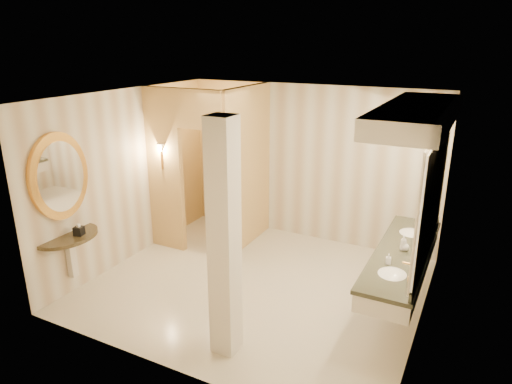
# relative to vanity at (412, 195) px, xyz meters

# --- Properties ---
(floor) EXTENTS (4.50, 4.50, 0.00)m
(floor) POSITION_rel_vanity_xyz_m (-1.98, -0.23, -1.63)
(floor) COLOR beige
(floor) RESTS_ON ground
(ceiling) EXTENTS (4.50, 4.50, 0.00)m
(ceiling) POSITION_rel_vanity_xyz_m (-1.98, -0.23, 1.07)
(ceiling) COLOR silver
(ceiling) RESTS_ON wall_back
(wall_back) EXTENTS (4.50, 0.02, 2.70)m
(wall_back) POSITION_rel_vanity_xyz_m (-1.98, 1.77, -0.28)
(wall_back) COLOR beige
(wall_back) RESTS_ON floor
(wall_front) EXTENTS (4.50, 0.02, 2.70)m
(wall_front) POSITION_rel_vanity_xyz_m (-1.98, -2.23, -0.28)
(wall_front) COLOR beige
(wall_front) RESTS_ON floor
(wall_left) EXTENTS (0.02, 4.00, 2.70)m
(wall_left) POSITION_rel_vanity_xyz_m (-4.23, -0.23, -0.28)
(wall_left) COLOR beige
(wall_left) RESTS_ON floor
(wall_right) EXTENTS (0.02, 4.00, 2.70)m
(wall_right) POSITION_rel_vanity_xyz_m (0.27, -0.23, -0.28)
(wall_right) COLOR beige
(wall_right) RESTS_ON floor
(toilet_closet) EXTENTS (1.50, 1.55, 2.70)m
(toilet_closet) POSITION_rel_vanity_xyz_m (-3.10, 0.74, -0.24)
(toilet_closet) COLOR #DABB72
(toilet_closet) RESTS_ON floor
(wall_sconce) EXTENTS (0.14, 0.14, 0.42)m
(wall_sconce) POSITION_rel_vanity_xyz_m (-3.90, 0.20, 0.10)
(wall_sconce) COLOR #B8813B
(wall_sconce) RESTS_ON toilet_closet
(vanity) EXTENTS (0.75, 2.60, 2.09)m
(vanity) POSITION_rel_vanity_xyz_m (0.00, 0.00, 0.00)
(vanity) COLOR silver
(vanity) RESTS_ON floor
(console_shelf) EXTENTS (0.90, 0.90, 1.90)m
(console_shelf) POSITION_rel_vanity_xyz_m (-4.19, -1.55, -0.29)
(console_shelf) COLOR black
(console_shelf) RESTS_ON floor
(pillar) EXTENTS (0.28, 0.28, 2.70)m
(pillar) POSITION_rel_vanity_xyz_m (-1.63, -1.66, -0.28)
(pillar) COLOR silver
(pillar) RESTS_ON floor
(tissue_box) EXTENTS (0.14, 0.14, 0.12)m
(tissue_box) POSITION_rel_vanity_xyz_m (-4.03, -1.48, -0.70)
(tissue_box) COLOR black
(tissue_box) RESTS_ON console_shelf
(toilet) EXTENTS (0.44, 0.71, 0.69)m
(toilet) POSITION_rel_vanity_xyz_m (-3.14, 1.35, -1.29)
(toilet) COLOR white
(toilet) RESTS_ON floor
(soap_bottle_a) EXTENTS (0.07, 0.07, 0.13)m
(soap_bottle_a) POSITION_rel_vanity_xyz_m (-0.12, -0.43, -0.69)
(soap_bottle_a) COLOR beige
(soap_bottle_a) RESTS_ON vanity
(soap_bottle_b) EXTENTS (0.11, 0.11, 0.13)m
(soap_bottle_b) POSITION_rel_vanity_xyz_m (-0.01, 0.03, -0.69)
(soap_bottle_b) COLOR silver
(soap_bottle_b) RESTS_ON vanity
(soap_bottle_c) EXTENTS (0.08, 0.08, 0.20)m
(soap_bottle_c) POSITION_rel_vanity_xyz_m (-0.04, 0.03, -0.65)
(soap_bottle_c) COLOR #C6B28C
(soap_bottle_c) RESTS_ON vanity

